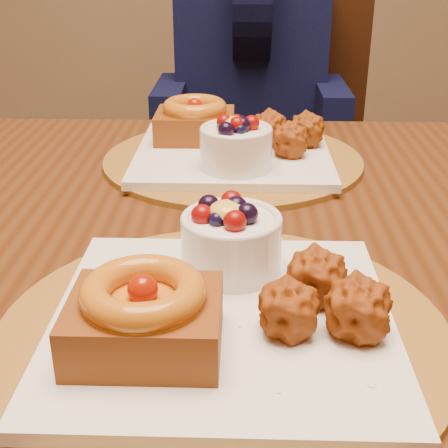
% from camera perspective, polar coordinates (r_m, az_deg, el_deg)
% --- Properties ---
extents(dining_table, '(1.60, 0.90, 0.76)m').
position_cam_1_polar(dining_table, '(0.76, 0.46, -5.34)').
color(dining_table, '#3E1E0B').
rests_on(dining_table, ground).
extents(place_setting_near, '(0.38, 0.38, 0.09)m').
position_cam_1_polar(place_setting_near, '(0.52, -0.42, -7.32)').
color(place_setting_near, brown).
rests_on(place_setting_near, dining_table).
extents(place_setting_far, '(0.38, 0.38, 0.09)m').
position_cam_1_polar(place_setting_far, '(0.91, 0.60, 7.23)').
color(place_setting_far, brown).
rests_on(place_setting_far, dining_table).
extents(chair_far, '(0.52, 0.52, 0.96)m').
position_cam_1_polar(chair_far, '(1.69, 4.64, 6.58)').
color(chair_far, black).
rests_on(chair_far, ground).
extents(diner, '(0.46, 0.46, 0.76)m').
position_cam_1_polar(diner, '(1.65, 2.50, 16.12)').
color(diner, black).
rests_on(diner, ground).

